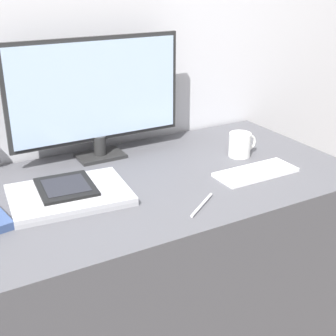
# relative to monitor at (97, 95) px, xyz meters

# --- Properties ---
(wall_back) EXTENTS (3.60, 0.05, 2.40)m
(wall_back) POSITION_rel_monitor_xyz_m (0.03, 0.13, 0.22)
(wall_back) COLOR silver
(wall_back) RESTS_ON ground_plane
(desk) EXTENTS (1.41, 0.71, 0.75)m
(desk) POSITION_rel_monitor_xyz_m (0.03, -0.26, -0.61)
(desk) COLOR #4C4C51
(desk) RESTS_ON ground_plane
(monitor) EXTENTS (0.62, 0.11, 0.42)m
(monitor) POSITION_rel_monitor_xyz_m (0.00, 0.00, 0.00)
(monitor) COLOR #262626
(monitor) RESTS_ON desk
(keyboard) EXTENTS (0.28, 0.11, 0.01)m
(keyboard) POSITION_rel_monitor_xyz_m (0.39, -0.39, -0.22)
(keyboard) COLOR silver
(keyboard) RESTS_ON desk
(laptop) EXTENTS (0.36, 0.28, 0.02)m
(laptop) POSITION_rel_monitor_xyz_m (-0.20, -0.27, -0.22)
(laptop) COLOR #A3A3A8
(laptop) RESTS_ON desk
(ereader) EXTENTS (0.18, 0.20, 0.01)m
(ereader) POSITION_rel_monitor_xyz_m (-0.20, -0.24, -0.20)
(ereader) COLOR black
(ereader) RESTS_ON laptop
(coffee_mug) EXTENTS (0.11, 0.08, 0.09)m
(coffee_mug) POSITION_rel_monitor_xyz_m (0.44, -0.24, -0.19)
(coffee_mug) COLOR white
(coffee_mug) RESTS_ON desk
(pen) EXTENTS (0.13, 0.09, 0.01)m
(pen) POSITION_rel_monitor_xyz_m (0.11, -0.50, -0.22)
(pen) COLOR silver
(pen) RESTS_ON desk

